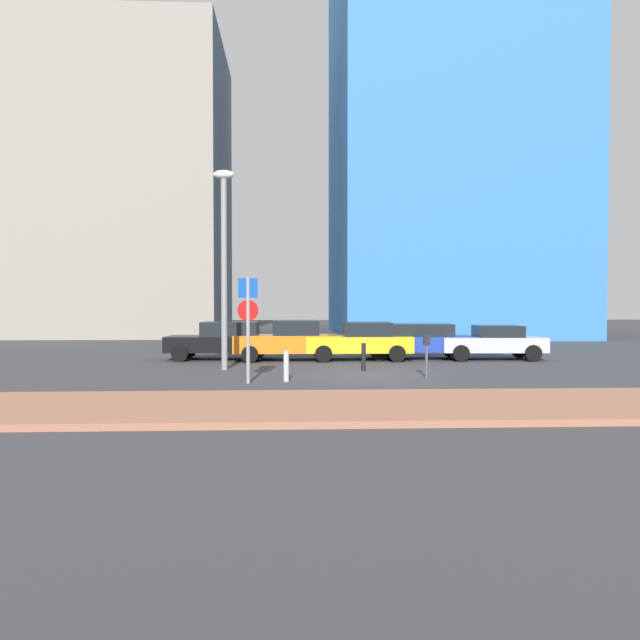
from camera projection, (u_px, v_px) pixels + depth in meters
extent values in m
plane|color=#38383A|center=(365.00, 375.00, 20.73)|extent=(120.00, 120.00, 0.00)
cube|color=#9E664C|center=(400.00, 406.00, 14.16)|extent=(40.00, 4.28, 0.14)
cube|color=black|center=(221.00, 344.00, 26.13)|extent=(4.28, 1.97, 0.62)
cube|color=black|center=(230.00, 329.00, 26.12)|extent=(2.24, 1.74, 0.57)
cylinder|color=black|center=(180.00, 353.00, 25.23)|extent=(0.65, 0.25, 0.64)
cylinder|color=black|center=(189.00, 350.00, 27.03)|extent=(0.65, 0.25, 0.64)
cylinder|color=black|center=(255.00, 353.00, 25.26)|extent=(0.65, 0.25, 0.64)
cylinder|color=black|center=(259.00, 350.00, 27.05)|extent=(0.65, 0.25, 0.64)
cube|color=orange|center=(286.00, 344.00, 25.79)|extent=(4.16, 1.88, 0.68)
cube|color=black|center=(295.00, 328.00, 25.80)|extent=(1.81, 1.66, 0.57)
cylinder|color=black|center=(250.00, 354.00, 24.82)|extent=(0.65, 0.24, 0.64)
cylinder|color=black|center=(251.00, 351.00, 26.56)|extent=(0.65, 0.24, 0.64)
cylinder|color=black|center=(324.00, 354.00, 25.05)|extent=(0.65, 0.24, 0.64)
cylinder|color=black|center=(320.00, 350.00, 26.79)|extent=(0.65, 0.24, 0.64)
cube|color=gold|center=(358.00, 344.00, 25.93)|extent=(4.16, 1.89, 0.63)
cube|color=black|center=(367.00, 329.00, 25.93)|extent=(1.87, 1.70, 0.55)
cylinder|color=black|center=(323.00, 354.00, 25.00)|extent=(0.64, 0.23, 0.64)
cylinder|color=black|center=(322.00, 350.00, 26.80)|extent=(0.64, 0.23, 0.64)
cylinder|color=black|center=(397.00, 354.00, 25.08)|extent=(0.64, 0.23, 0.64)
cylinder|color=black|center=(391.00, 350.00, 26.88)|extent=(0.64, 0.23, 0.64)
cube|color=#1E389E|center=(416.00, 343.00, 26.45)|extent=(4.59, 1.98, 0.60)
cube|color=black|center=(421.00, 330.00, 26.43)|extent=(2.53, 1.71, 0.49)
cylinder|color=black|center=(379.00, 353.00, 25.64)|extent=(0.65, 0.26, 0.64)
cylinder|color=black|center=(376.00, 349.00, 27.33)|extent=(0.65, 0.26, 0.64)
cylinder|color=black|center=(458.00, 353.00, 25.59)|extent=(0.65, 0.26, 0.64)
cylinder|color=black|center=(450.00, 349.00, 27.27)|extent=(0.65, 0.26, 0.64)
cube|color=#B7BABF|center=(491.00, 344.00, 26.13)|extent=(4.14, 1.92, 0.58)
cube|color=black|center=(498.00, 331.00, 26.12)|extent=(1.82, 1.67, 0.45)
cylinder|color=black|center=(461.00, 353.00, 25.27)|extent=(0.65, 0.25, 0.64)
cylinder|color=black|center=(452.00, 350.00, 27.00)|extent=(0.65, 0.25, 0.64)
cylinder|color=black|center=(533.00, 353.00, 25.28)|extent=(0.65, 0.25, 0.64)
cylinder|color=black|center=(519.00, 350.00, 27.01)|extent=(0.65, 0.25, 0.64)
cylinder|color=gray|center=(248.00, 330.00, 18.54)|extent=(0.10, 0.10, 2.99)
cube|color=#1447B7|center=(248.00, 288.00, 18.51)|extent=(0.54, 0.19, 0.55)
cylinder|color=red|center=(248.00, 310.00, 18.53)|extent=(0.59, 0.19, 0.60)
cylinder|color=#4C4C51|center=(427.00, 361.00, 19.89)|extent=(0.08, 0.08, 1.00)
cube|color=black|center=(427.00, 340.00, 19.88)|extent=(0.18, 0.14, 0.28)
cylinder|color=gray|center=(224.00, 275.00, 22.18)|extent=(0.20, 0.20, 6.41)
ellipsoid|color=silver|center=(224.00, 175.00, 22.09)|extent=(0.70, 0.36, 0.30)
cylinder|color=#B7B7BC|center=(286.00, 366.00, 19.00)|extent=(0.16, 0.16, 0.89)
cylinder|color=black|center=(364.00, 357.00, 21.91)|extent=(0.15, 0.15, 0.93)
cube|color=#3372BF|center=(445.00, 112.00, 45.80)|extent=(15.06, 16.98, 30.93)
cube|color=gray|center=(120.00, 190.00, 45.51)|extent=(14.27, 13.15, 19.98)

